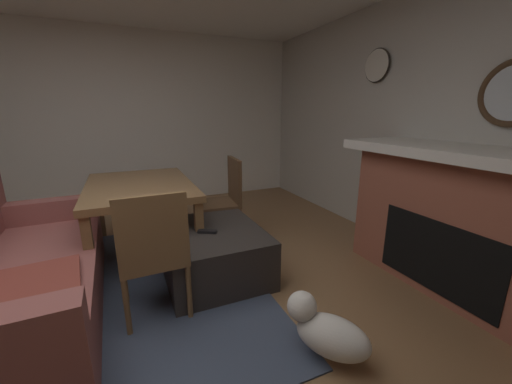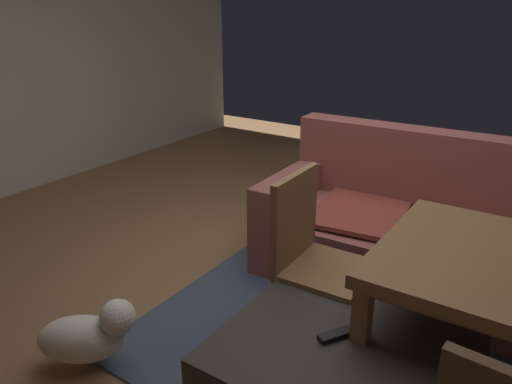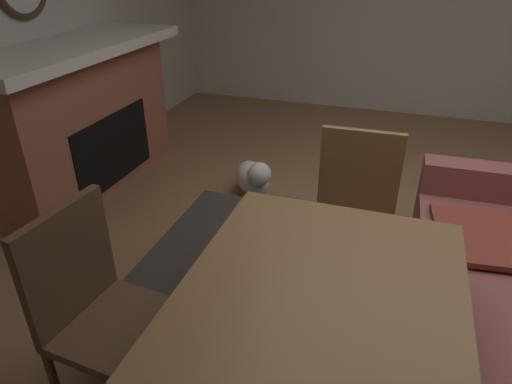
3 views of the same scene
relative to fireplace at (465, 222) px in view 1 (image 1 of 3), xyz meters
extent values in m
plane|color=olive|center=(0.42, 2.69, -0.59)|extent=(7.81, 7.81, 0.00)
cube|color=beige|center=(0.42, -0.38, 0.69)|extent=(6.90, 0.12, 2.56)
cube|color=white|center=(3.67, 2.69, 0.69)|extent=(0.12, 6.53, 2.56)
cube|color=#3D475B|center=(1.04, 2.42, -0.58)|extent=(2.60, 2.00, 0.01)
cube|color=#9E5642|center=(0.00, -0.02, -0.05)|extent=(1.74, 0.60, 1.08)
cube|color=black|center=(0.00, 0.24, -0.24)|extent=(0.96, 0.10, 0.56)
cube|color=white|center=(0.00, 0.03, 0.53)|extent=(1.98, 0.76, 0.08)
cube|color=#8C4C47|center=(0.97, 3.11, -0.38)|extent=(2.06, 0.99, 0.42)
cube|color=#8C4C47|center=(1.90, 3.13, -0.07)|extent=(0.21, 0.94, 0.20)
cube|color=#2D2826|center=(1.04, 1.74, -0.37)|extent=(1.00, 0.83, 0.42)
cube|color=black|center=(0.99, 1.80, -0.15)|extent=(0.12, 0.16, 0.02)
cube|color=brown|center=(1.72, 2.27, 0.12)|extent=(1.42, 0.96, 0.06)
cube|color=brown|center=(1.07, 2.69, -0.25)|extent=(0.07, 0.07, 0.68)
cube|color=brown|center=(2.37, 2.69, -0.25)|extent=(0.07, 0.07, 0.68)
cube|color=brown|center=(1.07, 1.84, -0.25)|extent=(0.07, 0.07, 0.68)
cube|color=brown|center=(2.37, 1.84, -0.25)|extent=(0.07, 0.07, 0.68)
cube|color=#513823|center=(1.72, 1.48, -0.16)|extent=(0.47, 0.47, 0.04)
cube|color=#513823|center=(1.71, 1.29, 0.10)|extent=(0.44, 0.07, 0.48)
cylinder|color=#513823|center=(1.54, 1.70, -0.38)|extent=(0.04, 0.04, 0.41)
cylinder|color=#513823|center=(1.94, 1.67, -0.38)|extent=(0.04, 0.04, 0.41)
cylinder|color=#513823|center=(1.51, 1.30, -0.38)|extent=(0.04, 0.04, 0.41)
cylinder|color=#513823|center=(1.91, 1.27, -0.38)|extent=(0.04, 0.04, 0.41)
cube|color=brown|center=(0.71, 2.27, -0.16)|extent=(0.45, 0.45, 0.04)
cube|color=brown|center=(0.51, 2.26, 0.10)|extent=(0.05, 0.44, 0.48)
cylinder|color=brown|center=(0.91, 2.47, -0.38)|extent=(0.04, 0.04, 0.41)
cylinder|color=brown|center=(0.92, 2.07, -0.38)|extent=(0.04, 0.04, 0.41)
cylinder|color=brown|center=(0.51, 2.46, -0.38)|extent=(0.04, 0.04, 0.41)
cylinder|color=brown|center=(0.52, 2.06, -0.38)|extent=(0.04, 0.04, 0.41)
ellipsoid|color=silver|center=(-0.20, 1.39, -0.42)|extent=(0.49, 0.44, 0.24)
sphere|color=silver|center=(-0.04, 1.50, -0.29)|extent=(0.18, 0.18, 0.18)
cylinder|color=silver|center=(1.37, -0.29, 1.32)|extent=(0.34, 0.03, 0.34)
torus|color=black|center=(1.37, -0.29, 1.32)|extent=(0.36, 0.02, 0.36)
camera|label=1|loc=(-1.34, 2.38, 0.83)|focal=21.06mm
camera|label=2|loc=(1.67, 0.17, 1.16)|focal=34.81mm
camera|label=3|loc=(2.82, 2.43, 1.19)|focal=31.74mm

